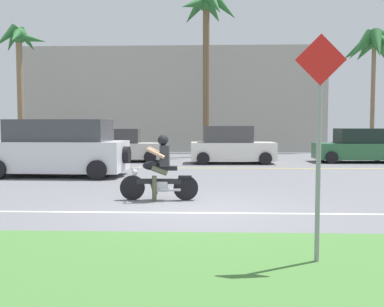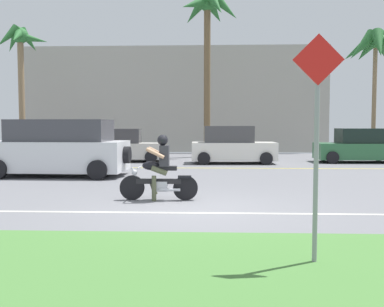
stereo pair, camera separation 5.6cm
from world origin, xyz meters
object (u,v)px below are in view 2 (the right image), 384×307
Objects in this scene: parked_car_2 at (232,146)px; motorcyclist at (159,173)px; street_sign at (317,128)px; palm_tree_0 at (20,49)px; palm_tree_1 at (208,18)px; parked_car_3 at (358,147)px; parked_car_1 at (118,146)px; parked_car_0 at (31,144)px; suv_nearby at (59,149)px; palm_tree_2 at (376,50)px.

motorcyclist is at bearing -102.23° from parked_car_2.
street_sign is at bearing -88.69° from parked_car_2.
palm_tree_1 is at bearing -4.43° from palm_tree_0.
motorcyclist is 15.57m from palm_tree_1.
parked_car_2 is 1.03× the size of parked_car_3.
palm_tree_1 is (1.05, 13.95, 6.83)m from motorcyclist.
parked_car_2 is at bearing -172.41° from parked_car_3.
parked_car_1 is 9.23m from palm_tree_0.
parked_car_0 is at bearing 165.90° from parked_car_2.
suv_nearby reaches higher than parked_car_0.
parked_car_2 is at bearing -7.71° from parked_car_1.
suv_nearby is 1.26× the size of parked_car_2.
palm_tree_2 is at bearing 14.34° from parked_car_1.
palm_tree_2 is (13.19, 3.37, 5.02)m from parked_car_1.
palm_tree_2 reaches higher than parked_car_0.
parked_car_3 is at bearing -119.67° from palm_tree_2.
palm_tree_0 is (-17.67, 4.02, 5.27)m from parked_car_3.
motorcyclist is 6.19m from suv_nearby.
palm_tree_1 is at bearing 105.59° from parked_car_2.
palm_tree_1 is (-1.11, 3.99, 6.70)m from parked_car_2.
parked_car_2 is 7.87m from palm_tree_1.
palm_tree_0 is at bearing 147.37° from parked_car_1.
palm_tree_1 is at bearing 37.21° from parked_car_1.
parked_car_1 is 0.65× the size of palm_tree_2.
parked_car_3 is at bearing 53.13° from motorcyclist.
palm_tree_0 reaches higher than parked_car_0.
parked_car_3 is at bearing -6.39° from parked_car_0.
palm_tree_0 is at bearing 167.17° from parked_car_3.
street_sign is at bearing -55.60° from suv_nearby.
suv_nearby reaches higher than parked_car_1.
parked_car_2 reaches higher than parked_car_0.
palm_tree_0 is at bearing 123.04° from motorcyclist.
suv_nearby is at bearing 130.18° from motorcyclist.
parked_car_3 is 1.29× the size of street_sign.
street_sign is at bearing -58.24° from parked_car_0.
suv_nearby is 1.07× the size of parked_car_0.
palm_tree_1 reaches higher than parked_car_1.
palm_tree_1 reaches higher than palm_tree_2.
palm_tree_1 reaches higher than motorcyclist.
palm_tree_2 is (7.79, 4.10, 4.96)m from parked_car_2.
parked_car_1 is (4.99, -1.88, -0.01)m from parked_car_0.
street_sign reaches higher than parked_car_3.
parked_car_3 is 0.50× the size of palm_tree_0.
street_sign is at bearing -69.63° from parked_car_1.
street_sign is at bearing -62.26° from motorcyclist.
suv_nearby is 6.02m from parked_car_1.
parked_car_0 is 0.61× the size of palm_tree_0.
palm_tree_1 is at bearing 61.35° from suv_nearby.
parked_car_1 is 5.45m from parked_car_2.
motorcyclist is 0.41× the size of parked_car_1.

